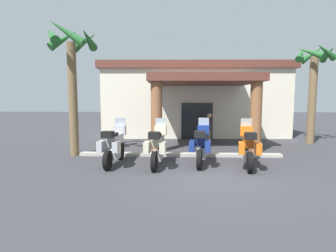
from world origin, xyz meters
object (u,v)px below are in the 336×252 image
at_px(motorcycle_cream, 158,146).
at_px(palm_tree_roadside, 72,62).
at_px(motel_building, 193,99).
at_px(motorcycle_blue, 202,145).
at_px(motorcycle_silver, 114,145).
at_px(palm_tree_near_portico, 314,75).
at_px(motorcycle_orange, 248,147).
at_px(pedestrian, 209,127).

height_order(motorcycle_cream, palm_tree_roadside, palm_tree_roadside).
relative_size(motel_building, motorcycle_blue, 5.36).
bearing_deg(motorcycle_silver, palm_tree_roadside, 56.40).
relative_size(motorcycle_silver, palm_tree_near_portico, 0.42).
height_order(motorcycle_cream, motorcycle_orange, same).
relative_size(motorcycle_silver, motorcycle_blue, 1.01).
distance_m(motorcycle_cream, pedestrian, 4.57).
bearing_deg(motel_building, motorcycle_blue, -92.88).
height_order(motorcycle_blue, palm_tree_near_portico, palm_tree_near_portico).
distance_m(motel_building, motorcycle_orange, 9.30).
bearing_deg(motorcycle_orange, palm_tree_near_portico, -33.07).
distance_m(motel_building, motorcycle_cream, 9.34).
relative_size(motorcycle_cream, palm_tree_roadside, 0.41).
bearing_deg(motorcycle_orange, palm_tree_roadside, 85.49).
bearing_deg(motel_building, palm_tree_near_portico, -36.16).
bearing_deg(pedestrian, motorcycle_orange, 118.17).
height_order(motorcycle_orange, pedestrian, pedestrian).
xyz_separation_m(motorcycle_silver, pedestrian, (3.80, 3.86, 0.24)).
bearing_deg(pedestrian, motorcycle_silver, 61.55).
bearing_deg(motel_building, motorcycle_orange, -83.11).
relative_size(motorcycle_orange, pedestrian, 1.36).
xyz_separation_m(motorcycle_blue, palm_tree_near_portico, (6.10, 4.69, 2.85)).
xyz_separation_m(motel_building, palm_tree_near_portico, (5.95, -4.05, 1.24)).
bearing_deg(pedestrian, palm_tree_near_portico, -153.28).
relative_size(pedestrian, palm_tree_roadside, 0.30).
bearing_deg(motorcycle_orange, pedestrian, 21.28).
relative_size(motorcycle_orange, palm_tree_near_portico, 0.42).
bearing_deg(motorcycle_blue, motel_building, 8.80).
xyz_separation_m(motorcycle_orange, pedestrian, (-0.85, 3.99, 0.24)).
distance_m(motorcycle_silver, pedestrian, 5.42).
distance_m(motorcycle_blue, motorcycle_orange, 1.58).
height_order(motel_building, motorcycle_orange, motel_building).
distance_m(motorcycle_blue, palm_tree_roadside, 6.13).
distance_m(motorcycle_silver, motorcycle_orange, 4.65).
xyz_separation_m(motorcycle_silver, motorcycle_cream, (1.55, -0.12, 0.00)).
distance_m(motel_building, pedestrian, 5.28).
xyz_separation_m(motorcycle_blue, palm_tree_roadside, (-5.11, 1.31, 3.11)).
bearing_deg(motorcycle_silver, motorcycle_cream, -91.36).
bearing_deg(palm_tree_near_portico, pedestrian, -169.38).
bearing_deg(pedestrian, motel_building, -67.74).
relative_size(motorcycle_silver, motorcycle_orange, 1.00).
distance_m(motorcycle_silver, motorcycle_blue, 3.10).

